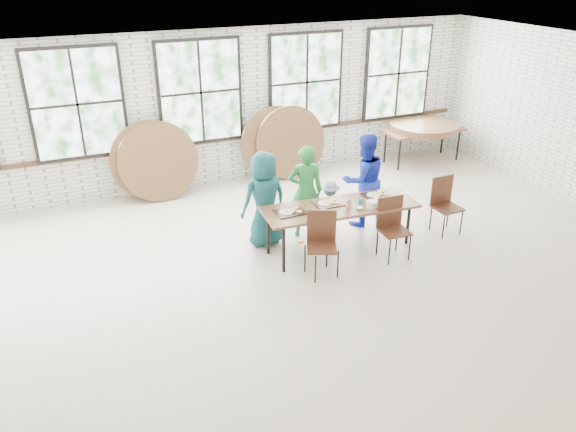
# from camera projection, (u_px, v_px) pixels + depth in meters

# --- Properties ---
(room) EXTENTS (12.00, 12.00, 12.00)m
(room) POSITION_uv_depth(u_px,v_px,m) (200.00, 95.00, 10.53)
(room) COLOR #C3B09B
(room) RESTS_ON ground
(dining_table) EXTENTS (2.46, 1.00, 0.74)m
(dining_table) POSITION_uv_depth(u_px,v_px,m) (340.00, 209.00, 8.61)
(dining_table) COLOR brown
(dining_table) RESTS_ON ground
(chair_near_left) EXTENTS (0.55, 0.54, 0.95)m
(chair_near_left) POSITION_uv_depth(u_px,v_px,m) (322.00, 237.00, 8.03)
(chair_near_left) COLOR #492718
(chair_near_left) RESTS_ON ground
(chair_near_right) EXTENTS (0.45, 0.44, 0.95)m
(chair_near_right) POSITION_uv_depth(u_px,v_px,m) (392.00, 222.00, 8.48)
(chair_near_right) COLOR #492718
(chair_near_right) RESTS_ON ground
(chair_spare) EXTENTS (0.43, 0.41, 0.95)m
(chair_spare) POSITION_uv_depth(u_px,v_px,m) (444.00, 200.00, 9.24)
(chair_spare) COLOR #492718
(chair_spare) RESTS_ON ground
(adult_teal) EXTENTS (0.80, 0.57, 1.53)m
(adult_teal) POSITION_uv_depth(u_px,v_px,m) (264.00, 199.00, 8.75)
(adult_teal) COLOR #196159
(adult_teal) RESTS_ON ground
(adult_green) EXTENTS (0.65, 0.53, 1.55)m
(adult_green) POSITION_uv_depth(u_px,v_px,m) (306.00, 191.00, 9.01)
(adult_green) COLOR #228238
(adult_green) RESTS_ON ground
(toddler) EXTENTS (0.62, 0.43, 0.88)m
(toddler) POSITION_uv_depth(u_px,v_px,m) (329.00, 206.00, 9.32)
(toddler) COLOR #172148
(toddler) RESTS_ON ground
(adult_blue) EXTENTS (0.81, 0.64, 1.60)m
(adult_blue) POSITION_uv_depth(u_px,v_px,m) (364.00, 180.00, 9.40)
(adult_blue) COLOR #192FB5
(adult_blue) RESTS_ON ground
(storage_table) EXTENTS (1.81, 0.78, 0.74)m
(storage_table) POSITION_uv_depth(u_px,v_px,m) (423.00, 132.00, 12.29)
(storage_table) COLOR brown
(storage_table) RESTS_ON ground
(tabletop_clutter) EXTENTS (2.05, 0.63, 0.11)m
(tabletop_clutter) POSITION_uv_depth(u_px,v_px,m) (347.00, 204.00, 8.60)
(tabletop_clutter) COLOR black
(tabletop_clutter) RESTS_ON dining_table
(round_tops_stacked) EXTENTS (1.50, 1.50, 0.13)m
(round_tops_stacked) POSITION_uv_depth(u_px,v_px,m) (424.00, 126.00, 12.24)
(round_tops_stacked) COLOR brown
(round_tops_stacked) RESTS_ON storage_table
(round_tops_leaning) EXTENTS (4.32, 0.42, 1.50)m
(round_tops_leaning) POSITION_uv_depth(u_px,v_px,m) (222.00, 152.00, 10.90)
(round_tops_leaning) COLOR brown
(round_tops_leaning) RESTS_ON ground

